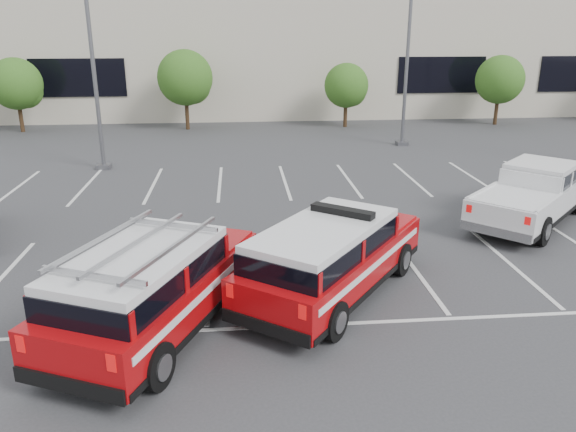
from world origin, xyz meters
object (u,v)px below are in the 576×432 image
object	(u,v)px
light_pole_left	(92,50)
white_pickup	(533,199)
tree_mid_left	(187,80)
light_pole_mid	(408,46)
tree_mid_right	(347,87)
fire_chief_suv	(332,262)
ladder_suv	(154,294)
tree_right	(501,81)
tree_left	(18,86)
convention_building	(262,45)

from	to	relation	value
light_pole_left	white_pickup	xyz separation A→B (m)	(15.72, -8.66, -4.43)
tree_mid_left	light_pole_mid	world-z (taller)	light_pole_mid
light_pole_mid	tree_mid_right	bearing A→B (deg)	107.52
fire_chief_suv	white_pickup	xyz separation A→B (m)	(7.50, 4.76, -0.09)
light_pole_left	tree_mid_left	bearing A→B (deg)	72.90
light_pole_mid	ladder_suv	distance (m)	22.08
tree_mid_left	tree_right	bearing A→B (deg)	-0.00
tree_left	tree_right	size ratio (longest dim) A/B	1.00
convention_building	light_pole_left	xyz separation A→B (m)	(-8.18, -19.86, 0.47)
tree_mid_left	light_pole_mid	bearing A→B (deg)	-26.92
tree_mid_left	ladder_suv	distance (m)	24.98
convention_building	tree_left	bearing A→B (deg)	-146.95
tree_right	white_pickup	distance (m)	20.21
fire_chief_suv	tree_mid_left	bearing A→B (deg)	139.33
white_pickup	tree_right	bearing A→B (deg)	114.21
convention_building	light_pole_left	bearing A→B (deg)	-112.39
light_pole_left	fire_chief_suv	size ratio (longest dim) A/B	1.71
tree_left	fire_chief_suv	size ratio (longest dim) A/B	0.74
tree_right	light_pole_mid	size ratio (longest dim) A/B	0.43
tree_mid_left	fire_chief_suv	world-z (taller)	tree_mid_left
convention_building	tree_right	distance (m)	17.96
tree_mid_right	tree_right	world-z (taller)	tree_right
tree_mid_left	light_pole_left	bearing A→B (deg)	-107.10
ladder_suv	light_pole_left	bearing A→B (deg)	129.67
tree_mid_right	light_pole_left	xyz separation A→B (m)	(-13.09, -10.05, 2.68)
tree_right	light_pole_mid	bearing A→B (deg)	-143.23
convention_building	light_pole_mid	bearing A→B (deg)	-66.74
light_pole_left	fire_chief_suv	xyz separation A→B (m)	(8.22, -13.43, -4.34)
convention_building	tree_left	distance (m)	18.11
convention_building	fire_chief_suv	bearing A→B (deg)	-89.93
tree_left	tree_mid_right	world-z (taller)	tree_left
tree_right	white_pickup	size ratio (longest dim) A/B	0.75
tree_mid_right	white_pickup	xyz separation A→B (m)	(2.63, -18.71, -1.75)
convention_building	light_pole_left	world-z (taller)	convention_building
fire_chief_suv	tree_right	bearing A→B (deg)	94.65
convention_building	tree_mid_right	world-z (taller)	convention_building
ladder_suv	tree_left	bearing A→B (deg)	137.82
tree_left	ladder_suv	distance (m)	27.31
tree_mid_left	white_pickup	world-z (taller)	tree_mid_left
tree_mid_right	white_pickup	bearing A→B (deg)	-81.99
convention_building	tree_mid_right	bearing A→B (deg)	-63.43
tree_mid_left	tree_right	size ratio (longest dim) A/B	1.10
tree_right	ladder_suv	bearing A→B (deg)	-127.15
tree_mid_left	tree_mid_right	world-z (taller)	tree_mid_left
ladder_suv	tree_mid_left	bearing A→B (deg)	116.32
light_pole_left	white_pickup	distance (m)	18.49
light_pole_left	convention_building	bearing A→B (deg)	67.61
tree_right	ladder_suv	xyz separation A→B (m)	(-18.83, -24.86, -1.87)
light_pole_left	white_pickup	world-z (taller)	light_pole_left
light_pole_left	ladder_suv	size ratio (longest dim) A/B	1.68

